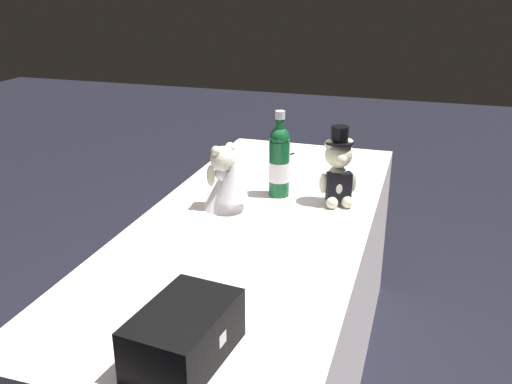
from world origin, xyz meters
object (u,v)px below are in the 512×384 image
at_px(champagne_bottle, 279,161).
at_px(gift_case_black, 184,334).
at_px(teddy_bear_groom, 338,172).
at_px(signing_pen, 283,157).
at_px(teddy_bear_bride, 226,181).

xyz_separation_m(champagne_bottle, gift_case_black, (-1.03, -0.06, -0.08)).
height_order(teddy_bear_groom, champagne_bottle, champagne_bottle).
bearing_deg(gift_case_black, signing_pen, 6.42).
relative_size(teddy_bear_groom, gift_case_black, 1.03).
distance_m(teddy_bear_bride, signing_pen, 0.67).
distance_m(champagne_bottle, gift_case_black, 1.04).
xyz_separation_m(teddy_bear_bride, gift_case_black, (-0.84, -0.21, -0.05)).
height_order(teddy_bear_groom, gift_case_black, teddy_bear_groom).
height_order(champagne_bottle, gift_case_black, champagne_bottle).
bearing_deg(signing_pen, teddy_bear_bride, 176.44).
bearing_deg(gift_case_black, teddy_bear_groom, -9.42).
xyz_separation_m(teddy_bear_groom, teddy_bear_bride, (-0.17, 0.38, -0.02)).
distance_m(teddy_bear_groom, signing_pen, 0.61).
relative_size(teddy_bear_bride, champagne_bottle, 0.73).
distance_m(teddy_bear_groom, champagne_bottle, 0.23).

